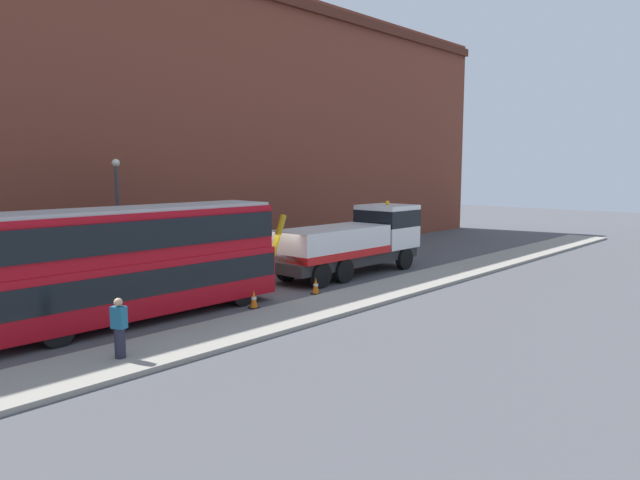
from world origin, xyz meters
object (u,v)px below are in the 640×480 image
object	(u,v)px
street_lamp	(118,212)
recovery_tow_truck	(355,240)
traffic_cone_near_bus	(254,300)
traffic_cone_midway	(316,286)
pedestrian_onlooker	(119,329)
double_decker_bus	(136,259)

from	to	relation	value
street_lamp	recovery_tow_truck	bearing A→B (deg)	-30.06
traffic_cone_near_bus	traffic_cone_midway	world-z (taller)	same
traffic_cone_midway	street_lamp	size ratio (longest dim) A/B	0.12
pedestrian_onlooker	double_decker_bus	bearing A→B (deg)	31.72
double_decker_bus	street_lamp	size ratio (longest dim) A/B	1.90
recovery_tow_truck	street_lamp	world-z (taller)	street_lamp
traffic_cone_near_bus	double_decker_bus	bearing A→B (deg)	156.03
traffic_cone_midway	recovery_tow_truck	bearing A→B (deg)	20.09
recovery_tow_truck	pedestrian_onlooker	size ratio (longest dim) A/B	5.94
pedestrian_onlooker	street_lamp	xyz separation A→B (m)	(5.13, 9.52, 2.49)
recovery_tow_truck	traffic_cone_near_bus	xyz separation A→B (m)	(-8.36, -1.75, -1.42)
double_decker_bus	traffic_cone_near_bus	world-z (taller)	double_decker_bus
recovery_tow_truck	double_decker_bus	xyz separation A→B (m)	(-12.30, 0.00, 0.47)
traffic_cone_near_bus	street_lamp	xyz separation A→B (m)	(-1.54, 7.47, 3.13)
recovery_tow_truck	pedestrian_onlooker	world-z (taller)	recovery_tow_truck
pedestrian_onlooker	traffic_cone_midway	xyz separation A→B (m)	(10.16, 2.02, -0.64)
pedestrian_onlooker	traffic_cone_midway	distance (m)	10.38
recovery_tow_truck	double_decker_bus	bearing A→B (deg)	-179.47
recovery_tow_truck	street_lamp	bearing A→B (deg)	150.49
double_decker_bus	pedestrian_onlooker	bearing A→B (deg)	-125.13
traffic_cone_near_bus	traffic_cone_midway	size ratio (longest dim) A/B	1.00
traffic_cone_midway	traffic_cone_near_bus	bearing A→B (deg)	179.48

